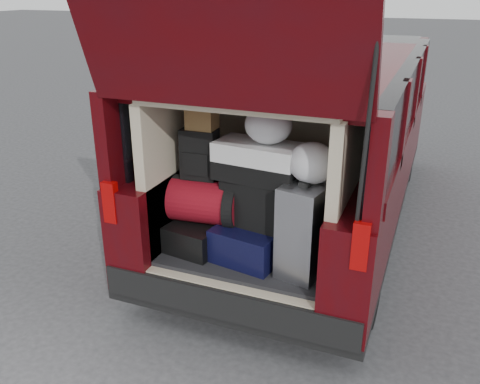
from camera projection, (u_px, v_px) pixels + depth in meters
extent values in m
plane|color=#333335|center=(243.00, 324.00, 3.90)|extent=(80.00, 80.00, 0.00)
cylinder|color=black|center=(172.00, 246.00, 4.40)|extent=(0.24, 0.64, 0.64)
cylinder|color=black|center=(363.00, 284.00, 3.84)|extent=(0.24, 0.64, 0.64)
cylinder|color=black|center=(284.00, 143.00, 7.24)|extent=(0.24, 0.64, 0.64)
cylinder|color=black|center=(403.00, 157.00, 6.68)|extent=(0.24, 0.64, 0.64)
cube|color=black|center=(312.00, 196.00, 5.58)|extent=(1.90, 4.85, 0.08)
cube|color=#3C080D|center=(245.00, 150.00, 5.69)|extent=(0.33, 4.85, 0.80)
cube|color=#3C080D|center=(390.00, 167.00, 5.15)|extent=(0.33, 4.85, 0.80)
cube|color=#3C080D|center=(320.00, 60.00, 5.03)|extent=(1.82, 4.46, 0.10)
cube|color=black|center=(234.00, 85.00, 5.35)|extent=(0.12, 4.25, 0.68)
cube|color=black|center=(408.00, 97.00, 4.75)|extent=(0.12, 4.25, 0.68)
cube|color=black|center=(228.00, 301.00, 3.50)|extent=(1.86, 0.16, 0.22)
cube|color=#990505|center=(111.00, 202.00, 3.52)|extent=(0.10, 0.06, 0.30)
cube|color=#990505|center=(361.00, 246.00, 2.93)|extent=(0.10, 0.06, 0.30)
cube|color=black|center=(256.00, 249.00, 3.94)|extent=(1.24, 1.05, 0.06)
cube|color=#C0AF93|center=(177.00, 165.00, 3.94)|extent=(0.08, 1.05, 1.15)
cube|color=#C0AF93|center=(347.00, 188.00, 3.48)|extent=(0.08, 1.05, 1.15)
cube|color=#C0AF93|center=(280.00, 154.00, 4.19)|extent=(1.34, 0.06, 1.15)
cube|color=#C0AF93|center=(258.00, 93.00, 3.48)|extent=(1.34, 1.05, 0.06)
cube|color=#3C080D|center=(211.00, 18.00, 2.64)|extent=(1.75, 0.38, 1.02)
cylinder|color=black|center=(366.00, 144.00, 2.64)|extent=(0.02, 0.90, 0.76)
cube|color=black|center=(256.00, 276.00, 4.03)|extent=(1.24, 1.05, 0.55)
cube|color=black|center=(201.00, 233.00, 3.89)|extent=(0.44, 0.56, 0.21)
cube|color=black|center=(255.00, 239.00, 3.76)|extent=(0.56, 0.64, 0.25)
cube|color=silver|center=(307.00, 228.00, 3.47)|extent=(0.36, 0.48, 0.66)
cube|color=maroon|center=(206.00, 201.00, 3.79)|extent=(0.54, 0.38, 0.34)
cube|color=black|center=(257.00, 202.00, 3.66)|extent=(0.51, 0.35, 0.34)
cube|color=black|center=(200.00, 154.00, 3.70)|extent=(0.27, 0.18, 0.37)
cube|color=white|center=(258.00, 161.00, 3.55)|extent=(0.63, 0.37, 0.27)
cube|color=olive|center=(202.00, 116.00, 3.60)|extent=(0.21, 0.17, 0.18)
ellipsoid|color=silver|center=(268.00, 125.00, 3.44)|extent=(0.35, 0.33, 0.26)
ellipsoid|color=silver|center=(312.00, 163.00, 3.30)|extent=(0.37, 0.35, 0.27)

